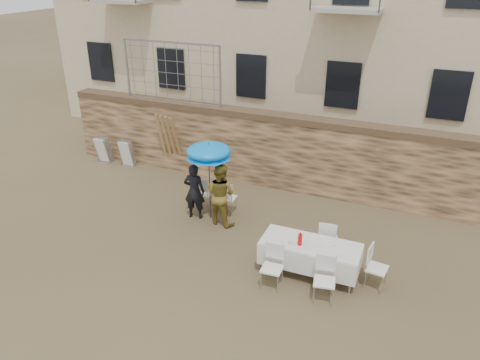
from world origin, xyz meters
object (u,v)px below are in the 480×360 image
at_px(couple_chair_left, 204,192).
at_px(banquet_table, 311,245).
at_px(chair_stack_left, 106,148).
at_px(man_suit, 194,191).
at_px(table_chair_side, 377,267).
at_px(table_chair_front_right, 325,281).
at_px(umbrella, 209,153).
at_px(couple_chair_right, 228,197).
at_px(table_chair_back, 328,238).
at_px(woman_dress, 221,194).
at_px(soda_bottle, 300,240).
at_px(chair_stack_right, 128,152).
at_px(table_chair_front_left, 272,268).

height_order(couple_chair_left, banquet_table, couple_chair_left).
distance_m(banquet_table, chair_stack_left, 8.67).
relative_size(man_suit, table_chair_side, 1.59).
distance_m(couple_chair_left, table_chair_front_right, 4.67).
bearing_deg(umbrella, couple_chair_right, 56.31).
height_order(man_suit, table_chair_back, man_suit).
xyz_separation_m(woman_dress, couple_chair_right, (-0.05, 0.55, -0.35)).
bearing_deg(umbrella, woman_dress, -15.95).
bearing_deg(couple_chair_left, soda_bottle, 147.79).
relative_size(soda_bottle, chair_stack_left, 0.28).
bearing_deg(chair_stack_left, chair_stack_right, 0.00).
bearing_deg(couple_chair_right, chair_stack_right, -23.87).
relative_size(couple_chair_right, table_chair_front_right, 1.00).
height_order(man_suit, table_chair_front_right, man_suit).
bearing_deg(table_chair_back, woman_dress, -14.30).
relative_size(couple_chair_left, table_chair_front_left, 1.00).
relative_size(banquet_table, chair_stack_left, 2.28).
distance_m(banquet_table, table_chair_front_left, 0.99).
bearing_deg(soda_bottle, table_chair_front_left, -123.69).
height_order(couple_chair_right, table_chair_front_left, same).
relative_size(woman_dress, soda_bottle, 6.36).
height_order(banquet_table, table_chair_side, table_chair_side).
bearing_deg(table_chair_front_left, banquet_table, 48.70).
bearing_deg(chair_stack_right, soda_bottle, -27.61).
relative_size(man_suit, table_chair_front_left, 1.59).
bearing_deg(woman_dress, table_chair_front_left, 147.09).
height_order(couple_chair_right, chair_stack_right, couple_chair_right).
xyz_separation_m(woman_dress, couple_chair_left, (-0.75, 0.55, -0.35)).
height_order(umbrella, table_chair_front_left, umbrella).
xyz_separation_m(table_chair_back, chair_stack_right, (-7.25, 2.63, -0.02)).
relative_size(umbrella, table_chair_front_right, 2.05).
height_order(table_chair_front_left, table_chair_back, same).
bearing_deg(couple_chair_left, table_chair_side, 159.46).
xyz_separation_m(soda_bottle, chair_stack_left, (-7.75, 3.58, -0.45)).
bearing_deg(soda_bottle, couple_chair_right, 142.72).
distance_m(umbrella, table_chair_front_left, 3.48).
distance_m(table_chair_front_right, table_chair_side, 1.24).
relative_size(couple_chair_left, table_chair_back, 1.00).
relative_size(man_suit, table_chair_back, 1.59).
xyz_separation_m(table_chair_front_right, chair_stack_right, (-7.55, 4.18, -0.02)).
bearing_deg(couple_chair_left, banquet_table, 151.23).
relative_size(man_suit, chair_stack_left, 1.66).
relative_size(man_suit, table_chair_front_right, 1.59).
relative_size(table_chair_side, chair_stack_left, 1.04).
bearing_deg(soda_bottle, man_suit, 156.92).
bearing_deg(table_chair_back, couple_chair_right, -24.31).
distance_m(man_suit, table_chair_back, 3.67).
bearing_deg(table_chair_back, umbrella, -15.14).
relative_size(table_chair_front_right, table_chair_side, 1.00).
bearing_deg(man_suit, table_chair_front_left, 134.94).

